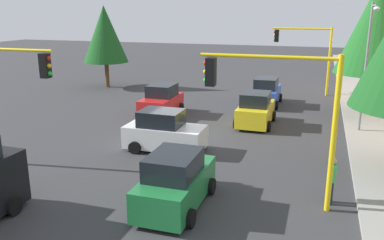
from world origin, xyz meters
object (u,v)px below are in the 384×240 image
(street_lamp_curbside, at_px, (368,55))
(tree_roadside_mid, at_px, (378,25))
(car_blue, at_px, (266,92))
(pedestrian_crossing, at_px, (332,179))
(tree_opposite_side, at_px, (105,34))
(car_white, at_px, (164,132))
(car_green, at_px, (176,182))
(traffic_signal_near_left, at_px, (277,99))
(traffic_signal_far_left, at_px, (306,47))
(car_red, at_px, (161,101))
(traffic_signal_near_right, at_px, (1,82))
(car_yellow, at_px, (256,110))

(street_lamp_curbside, height_order, tree_roadside_mid, tree_roadside_mid)
(car_blue, bearing_deg, pedestrian_crossing, 16.17)
(tree_opposite_side, bearing_deg, pedestrian_crossing, 46.87)
(car_white, xyz_separation_m, car_green, (5.27, 2.51, 0.00))
(traffic_signal_near_left, bearing_deg, traffic_signal_far_left, 179.97)
(car_green, bearing_deg, traffic_signal_near_left, 112.05)
(traffic_signal_near_left, xyz_separation_m, tree_roadside_mid, (-14.00, 4.37, 1.99))
(car_red, height_order, car_blue, same)
(traffic_signal_far_left, relative_size, tree_roadside_mid, 0.61)
(car_green, bearing_deg, tree_roadside_mid, 153.84)
(traffic_signal_near_right, relative_size, car_blue, 1.27)
(car_blue, bearing_deg, car_red, -50.40)
(traffic_signal_far_left, distance_m, car_yellow, 10.82)
(traffic_signal_far_left, bearing_deg, tree_roadside_mid, 35.98)
(car_red, bearing_deg, car_green, 24.27)
(traffic_signal_near_left, relative_size, car_red, 1.42)
(street_lamp_curbside, relative_size, pedestrian_crossing, 4.12)
(tree_opposite_side, xyz_separation_m, car_yellow, (8.20, 14.46, -3.70))
(traffic_signal_far_left, relative_size, traffic_signal_near_right, 1.03)
(car_yellow, bearing_deg, street_lamp_curbside, 88.07)
(traffic_signal_far_left, bearing_deg, tree_opposite_side, -83.15)
(pedestrian_crossing, bearing_deg, tree_roadside_mid, 169.86)
(street_lamp_curbside, height_order, car_green, street_lamp_curbside)
(tree_opposite_side, relative_size, pedestrian_crossing, 4.13)
(traffic_signal_far_left, height_order, pedestrian_crossing, traffic_signal_far_left)
(car_green, bearing_deg, car_blue, 177.14)
(car_yellow, xyz_separation_m, car_green, (11.07, -0.96, 0.00))
(traffic_signal_near_left, relative_size, tree_opposite_side, 0.75)
(street_lamp_curbside, distance_m, tree_opposite_side, 21.87)
(traffic_signal_far_left, height_order, traffic_signal_near_right, traffic_signal_far_left)
(traffic_signal_far_left, relative_size, car_white, 1.40)
(car_yellow, bearing_deg, car_red, -94.58)
(tree_opposite_side, height_order, tree_roadside_mid, tree_roadside_mid)
(car_red, height_order, car_green, same)
(car_red, bearing_deg, traffic_signal_near_right, -15.77)
(car_white, height_order, car_red, same)
(tree_opposite_side, bearing_deg, traffic_signal_near_right, 16.64)
(traffic_signal_near_right, distance_m, car_green, 8.69)
(tree_roadside_mid, relative_size, car_white, 2.28)
(traffic_signal_far_left, xyz_separation_m, traffic_signal_near_left, (20.00, -0.01, -0.05))
(traffic_signal_far_left, bearing_deg, pedestrian_crossing, 5.75)
(street_lamp_curbside, bearing_deg, traffic_signal_near_right, -57.04)
(car_white, relative_size, pedestrian_crossing, 2.25)
(pedestrian_crossing, bearing_deg, car_white, -114.22)
(traffic_signal_near_right, bearing_deg, car_blue, 149.67)
(traffic_signal_near_left, distance_m, tree_opposite_side, 24.52)
(car_green, bearing_deg, traffic_signal_near_right, -98.87)
(traffic_signal_near_left, bearing_deg, car_blue, -171.45)
(car_red, distance_m, pedestrian_crossing, 14.17)
(tree_roadside_mid, height_order, car_white, tree_roadside_mid)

